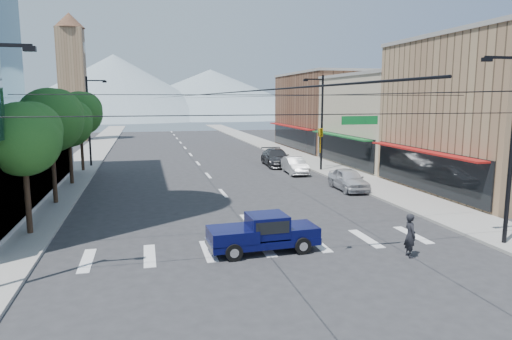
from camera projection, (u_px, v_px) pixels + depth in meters
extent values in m
plane|color=#28282B|center=(277.00, 257.00, 19.85)|extent=(160.00, 160.00, 0.00)
cube|color=gray|center=(90.00, 155.00, 55.41)|extent=(4.00, 120.00, 0.15)
cube|color=gray|center=(279.00, 150.00, 61.04)|extent=(4.00, 120.00, 0.15)
cube|color=#8C6B4C|center=(502.00, 117.00, 33.28)|extent=(12.00, 14.00, 11.00)
cube|color=tan|center=(398.00, 122.00, 46.87)|extent=(12.00, 14.00, 9.00)
cube|color=brown|center=(336.00, 112.00, 62.15)|extent=(12.00, 18.00, 10.00)
cube|color=#8C6B4C|center=(73.00, 85.00, 74.10)|extent=(4.00, 4.00, 18.00)
cone|color=brown|center=(69.00, 20.00, 72.52)|extent=(4.80, 4.80, 2.40)
cone|color=gray|center=(115.00, 87.00, 158.60)|extent=(80.00, 80.00, 22.00)
cone|color=gray|center=(211.00, 93.00, 176.71)|extent=(90.00, 90.00, 18.00)
cylinder|color=black|center=(27.00, 191.00, 22.63)|extent=(0.28, 0.28, 4.55)
sphere|color=#1C551C|center=(23.00, 139.00, 22.23)|extent=(3.64, 3.64, 3.64)
sphere|color=#1C551C|center=(33.00, 130.00, 22.55)|extent=(2.86, 2.86, 2.86)
cylinder|color=black|center=(53.00, 166.00, 29.30)|extent=(0.28, 0.28, 5.11)
sphere|color=#1C551C|center=(50.00, 120.00, 28.85)|extent=(4.09, 4.09, 4.09)
sphere|color=#1C551C|center=(57.00, 114.00, 29.17)|extent=(3.21, 3.21, 3.21)
cylinder|color=black|center=(70.00, 157.00, 36.07)|extent=(0.28, 0.28, 4.55)
sphere|color=#1C551C|center=(68.00, 124.00, 35.66)|extent=(3.64, 3.64, 3.64)
sphere|color=#1C551C|center=(74.00, 119.00, 35.98)|extent=(2.86, 2.86, 2.86)
cylinder|color=black|center=(82.00, 145.00, 42.74)|extent=(0.28, 0.28, 5.11)
sphere|color=#1C551C|center=(80.00, 113.00, 42.29)|extent=(4.09, 4.09, 4.09)
sphere|color=#1C551C|center=(85.00, 109.00, 42.61)|extent=(3.21, 3.21, 3.21)
cylinder|color=black|center=(512.00, 150.00, 20.72)|extent=(0.20, 0.20, 9.00)
cylinder|color=black|center=(285.00, 115.00, 17.93)|extent=(21.60, 0.04, 0.04)
imported|color=gold|center=(321.00, 141.00, 18.44)|extent=(0.16, 0.20, 1.00)
cube|color=#0C6626|center=(360.00, 120.00, 18.72)|extent=(1.60, 0.06, 0.35)
cylinder|color=black|center=(89.00, 122.00, 45.41)|extent=(0.20, 0.20, 9.00)
cube|color=black|center=(96.00, 81.00, 44.99)|extent=(1.80, 0.12, 0.12)
cube|color=black|center=(105.00, 82.00, 45.19)|extent=(0.40, 0.25, 0.18)
cylinder|color=black|center=(322.00, 124.00, 42.80)|extent=(0.20, 0.20, 9.00)
cube|color=black|center=(314.00, 79.00, 41.95)|extent=(1.80, 0.12, 0.12)
cube|color=black|center=(306.00, 80.00, 41.78)|extent=(0.40, 0.25, 0.18)
cube|color=#080B3F|center=(263.00, 241.00, 20.55)|extent=(5.00, 2.02, 0.31)
cube|color=#080B3F|center=(299.00, 230.00, 20.98)|extent=(1.51, 1.77, 0.49)
cube|color=#080B3F|center=(267.00, 225.00, 20.49)|extent=(1.78, 1.73, 0.99)
cube|color=black|center=(267.00, 223.00, 20.48)|extent=(1.60, 1.75, 0.54)
cube|color=#080B3F|center=(232.00, 235.00, 20.09)|extent=(2.14, 1.89, 0.58)
cube|color=silver|center=(314.00, 236.00, 21.24)|extent=(0.19, 1.70, 0.31)
cube|color=silver|center=(209.00, 246.00, 19.86)|extent=(0.19, 1.70, 0.27)
cylinder|color=black|center=(303.00, 246.00, 20.20)|extent=(0.76, 0.30, 0.75)
cylinder|color=black|center=(289.00, 235.00, 21.81)|extent=(0.76, 0.30, 0.75)
cylinder|color=black|center=(234.00, 252.00, 19.32)|extent=(0.76, 0.30, 0.75)
cylinder|color=black|center=(225.00, 241.00, 20.94)|extent=(0.76, 0.30, 0.75)
imported|color=black|center=(410.00, 235.00, 19.76)|extent=(0.53, 0.75, 1.93)
imported|color=silver|center=(348.00, 179.00, 34.37)|extent=(2.12, 4.85, 1.63)
imported|color=silver|center=(295.00, 165.00, 41.88)|extent=(1.85, 4.70, 1.52)
imported|color=#2F2F32|center=(276.00, 158.00, 46.69)|extent=(2.76, 6.06, 1.72)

